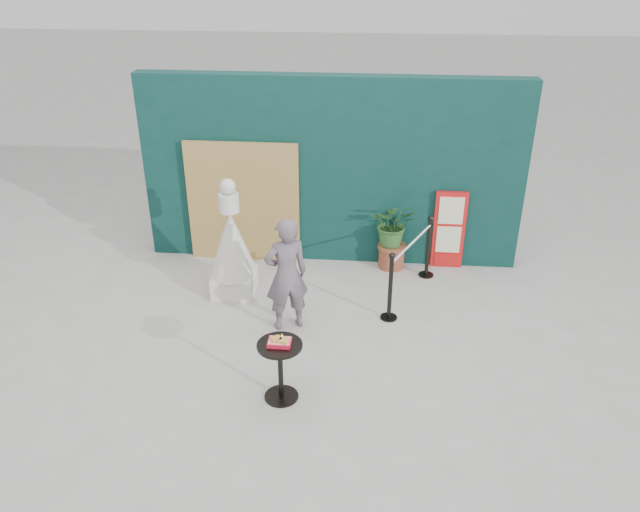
# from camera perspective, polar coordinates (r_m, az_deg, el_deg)

# --- Properties ---
(ground) EXTENTS (60.00, 60.00, 0.00)m
(ground) POSITION_cam_1_polar(r_m,az_deg,el_deg) (7.88, -0.81, -10.51)
(ground) COLOR #ADAAA5
(ground) RESTS_ON ground
(back_wall) EXTENTS (6.00, 0.30, 3.00)m
(back_wall) POSITION_cam_1_polar(r_m,az_deg,el_deg) (9.93, 1.04, 7.73)
(back_wall) COLOR #092C29
(back_wall) RESTS_ON ground
(bamboo_fence) EXTENTS (1.80, 0.08, 2.00)m
(bamboo_fence) POSITION_cam_1_polar(r_m,az_deg,el_deg) (10.11, -7.04, 4.85)
(bamboo_fence) COLOR tan
(bamboo_fence) RESTS_ON ground
(woman) EXTENTS (0.70, 0.59, 1.63)m
(woman) POSITION_cam_1_polar(r_m,az_deg,el_deg) (8.29, -3.10, -1.71)
(woman) COLOR #685964
(woman) RESTS_ON ground
(menu_board) EXTENTS (0.50, 0.07, 1.30)m
(menu_board) POSITION_cam_1_polar(r_m,az_deg,el_deg) (10.12, 11.71, 2.33)
(menu_board) COLOR red
(menu_board) RESTS_ON ground
(statue) EXTENTS (0.71, 0.71, 1.82)m
(statue) POSITION_cam_1_polar(r_m,az_deg,el_deg) (9.21, -8.03, 0.69)
(statue) COLOR silver
(statue) RESTS_ON ground
(cafe_table) EXTENTS (0.52, 0.52, 0.75)m
(cafe_table) POSITION_cam_1_polar(r_m,az_deg,el_deg) (7.21, -3.66, -9.69)
(cafe_table) COLOR black
(cafe_table) RESTS_ON ground
(food_basket) EXTENTS (0.26, 0.19, 0.11)m
(food_basket) POSITION_cam_1_polar(r_m,az_deg,el_deg) (7.04, -3.71, -7.81)
(food_basket) COLOR red
(food_basket) RESTS_ON cafe_table
(planter) EXTENTS (0.68, 0.59, 1.16)m
(planter) POSITION_cam_1_polar(r_m,az_deg,el_deg) (9.96, 6.69, 2.43)
(planter) COLOR brown
(planter) RESTS_ON ground
(stanchion_barrier) EXTENTS (0.84, 1.54, 1.03)m
(stanchion_barrier) POSITION_cam_1_polar(r_m,az_deg,el_deg) (9.25, 8.27, -0.95)
(stanchion_barrier) COLOR black
(stanchion_barrier) RESTS_ON ground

